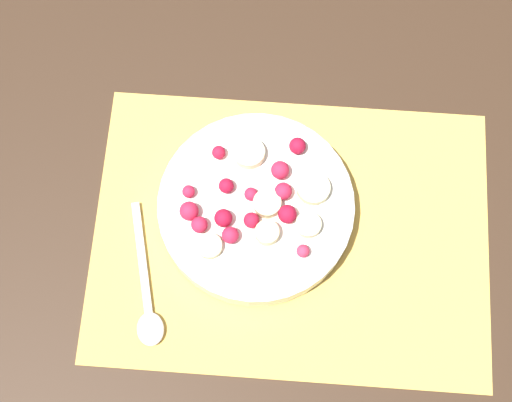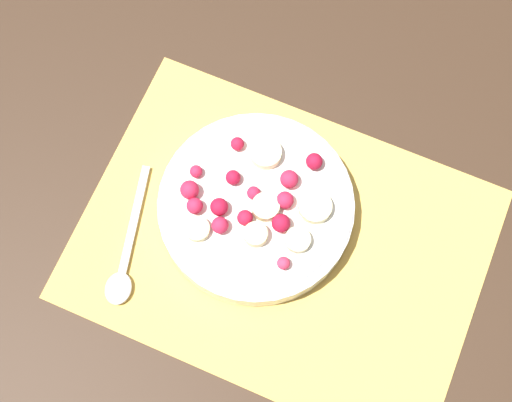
% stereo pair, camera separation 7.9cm
% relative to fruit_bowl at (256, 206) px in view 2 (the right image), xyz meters
% --- Properties ---
extents(ground_plane, '(3.00, 3.00, 0.00)m').
position_rel_fruit_bowl_xyz_m(ground_plane, '(0.04, -0.02, -0.03)').
color(ground_plane, '#382619').
extents(placemat, '(0.46, 0.33, 0.01)m').
position_rel_fruit_bowl_xyz_m(placemat, '(0.04, -0.02, -0.02)').
color(placemat, '#E0B251').
rests_on(placemat, ground_plane).
extents(fruit_bowl, '(0.22, 0.22, 0.05)m').
position_rel_fruit_bowl_xyz_m(fruit_bowl, '(0.00, 0.00, 0.00)').
color(fruit_bowl, silver).
rests_on(fruit_bowl, placemat).
extents(spoon, '(0.06, 0.17, 0.01)m').
position_rel_fruit_bowl_xyz_m(spoon, '(-0.11, -0.12, -0.02)').
color(spoon, silver).
rests_on(spoon, placemat).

